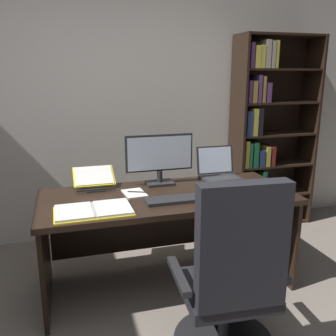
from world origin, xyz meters
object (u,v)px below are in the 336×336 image
at_px(desk, 165,215).
at_px(office_chair, 232,286).
at_px(laptop, 220,172).
at_px(bookshelf, 264,135).
at_px(reading_stand_with_book, 94,178).
at_px(keyboard, 175,200).
at_px(notepad, 134,193).
at_px(pen, 137,192).
at_px(computer_mouse, 215,195).
at_px(open_binder, 94,210).
at_px(monitor, 159,159).

distance_m(desk, office_chair, 0.93).
bearing_deg(laptop, bookshelf, 38.79).
height_order(office_chair, laptop, office_chair).
height_order(office_chair, reading_stand_with_book, office_chair).
bearing_deg(desk, keyboard, -87.97).
bearing_deg(office_chair, keyboard, 104.06).
bearing_deg(reading_stand_with_book, bookshelf, 17.00).
bearing_deg(notepad, pen, 0.00).
height_order(laptop, keyboard, laptop).
bearing_deg(bookshelf, office_chair, -124.25).
bearing_deg(office_chair, computer_mouse, 79.02).
xyz_separation_m(notepad, pen, (0.02, 0.00, 0.01)).
xyz_separation_m(bookshelf, reading_stand_with_book, (-1.81, -0.55, -0.17)).
bearing_deg(open_binder, laptop, 22.73).
relative_size(desk, reading_stand_with_book, 5.86).
bearing_deg(computer_mouse, notepad, 156.44).
height_order(desk, bookshelf, bookshelf).
height_order(desk, open_binder, open_binder).
distance_m(reading_stand_with_book, pen, 0.40).
bearing_deg(open_binder, monitor, 39.05).
relative_size(laptop, open_binder, 0.66).
xyz_separation_m(open_binder, notepad, (0.32, 0.29, -0.01)).
height_order(open_binder, pen, open_binder).
height_order(bookshelf, laptop, bookshelf).
relative_size(desk, notepad, 8.83).
xyz_separation_m(reading_stand_with_book, pen, (0.29, -0.27, -0.06)).
relative_size(bookshelf, notepad, 9.42).
bearing_deg(reading_stand_with_book, desk, -27.40).
height_order(office_chair, pen, office_chair).
bearing_deg(notepad, monitor, 38.42).
distance_m(desk, notepad, 0.31).
bearing_deg(monitor, bookshelf, 25.83).
bearing_deg(notepad, open_binder, -138.18).
relative_size(laptop, pen, 2.37).
xyz_separation_m(laptop, computer_mouse, (-0.22, -0.44, -0.04)).
distance_m(bookshelf, office_chair, 2.16).
height_order(notepad, pen, pen).
bearing_deg(office_chair, monitor, 100.20).
bearing_deg(bookshelf, reading_stand_with_book, -163.00).
distance_m(keyboard, computer_mouse, 0.30).
height_order(keyboard, pen, keyboard).
xyz_separation_m(office_chair, open_binder, (-0.68, 0.62, 0.29)).
bearing_deg(bookshelf, notepad, -151.95).
distance_m(laptop, pen, 0.78).
distance_m(office_chair, computer_mouse, 0.76).
height_order(bookshelf, reading_stand_with_book, bookshelf).
xyz_separation_m(office_chair, monitor, (-0.12, 1.10, 0.48)).
bearing_deg(laptop, open_binder, -155.93).
distance_m(reading_stand_with_book, open_binder, 0.56).
bearing_deg(laptop, pen, -165.08).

